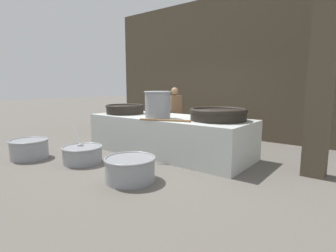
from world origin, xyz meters
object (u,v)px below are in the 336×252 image
Objects in this scene: prep_bowl_vegetables at (82,154)px; prep_bowl_meat at (130,168)px; cook at (174,113)px; giant_wok_near at (125,109)px; giant_wok_far at (218,114)px; prep_bowl_extra at (29,148)px; stock_pot at (158,104)px.

prep_bowl_vegetables is 1.55m from prep_bowl_meat.
prep_bowl_vegetables is (-0.29, -2.80, -0.64)m from cook.
prep_bowl_meat is (1.97, -1.74, -0.77)m from giant_wok_near.
cook is at bearing 84.04° from prep_bowl_vegetables.
giant_wok_far is at bearing 41.18° from prep_bowl_vegetables.
giant_wok_far is 2.93m from prep_bowl_vegetables.
prep_bowl_extra is at bearing -144.64° from giant_wok_far.
prep_bowl_vegetables is (-2.12, -1.86, -0.81)m from giant_wok_far.
prep_bowl_vegetables is at bearing 22.91° from prep_bowl_extra.
cook is at bearing 112.91° from stock_pot.
stock_pot reaches higher than giant_wok_near.
cook reaches higher than stock_pot.
giant_wok_near reaches higher than prep_bowl_vegetables.
giant_wok_far is (2.54, 0.25, 0.01)m from giant_wok_near.
prep_bowl_extra is at bearing -110.58° from giant_wok_near.
giant_wok_far is 2.06m from cook.
giant_wok_near is 1.84m from prep_bowl_vegetables.
prep_bowl_meat is 2.79m from prep_bowl_extra.
giant_wok_far is at bearing 156.81° from cook.
giant_wok_far is 2.21m from prep_bowl_meat.
stock_pot is at bearing -157.34° from giant_wok_far.
stock_pot is 1.88m from prep_bowl_meat.
giant_wok_near is 0.64× the size of cook.
giant_wok_far is 0.78× the size of cook.
stock_pot is 1.90m from prep_bowl_vegetables.
prep_bowl_vegetables is at bearing -138.82° from giant_wok_far.
cook reaches higher than prep_bowl_meat.
stock_pot is (1.33, -0.26, 0.18)m from giant_wok_near.
prep_bowl_extra reaches higher than prep_bowl_meat.
cook is 3.25m from prep_bowl_meat.
prep_bowl_extra is at bearing -172.17° from prep_bowl_meat.
giant_wok_near reaches higher than prep_bowl_meat.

